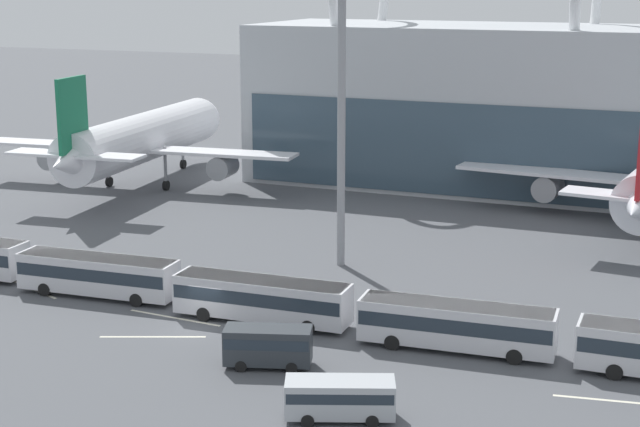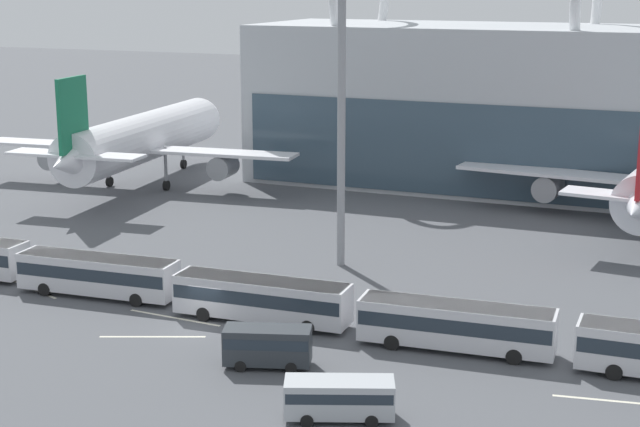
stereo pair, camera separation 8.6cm
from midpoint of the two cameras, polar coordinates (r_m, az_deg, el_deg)
ground_plane at (r=67.34m, az=-7.11°, el=-6.58°), size 440.00×440.00×0.00m
airliner_at_gate_near at (r=112.27m, az=-10.38°, el=4.28°), size 37.37×37.35×13.70m
shuttle_bus_1 at (r=74.41m, az=-12.78°, el=-3.39°), size 12.55×3.43×3.05m
shuttle_bus_2 at (r=67.34m, az=-3.38°, el=-4.87°), size 12.50×3.16×3.05m
shuttle_bus_3 at (r=62.83m, az=7.96°, el=-6.35°), size 12.56×3.50×3.05m
service_van_foreground at (r=59.91m, az=-3.03°, el=-7.59°), size 5.65×3.56×2.48m
service_van_crossing at (r=53.13m, az=1.18°, el=-10.58°), size 6.21×4.06×2.23m
floodlight_mast at (r=78.13m, az=1.29°, el=7.03°), size 2.36×2.36×23.04m
lane_stripe_0 at (r=66.02m, az=-9.68°, el=-7.08°), size 6.57×2.90×0.01m
lane_stripe_1 at (r=79.57m, az=-17.05°, el=-3.91°), size 9.93×4.19×0.01m
lane_stripe_3 at (r=69.33m, az=-8.43°, el=-6.02°), size 7.44×0.75×0.01m
lane_stripe_5 at (r=58.22m, az=17.70°, el=-10.44°), size 8.50×1.59×0.01m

